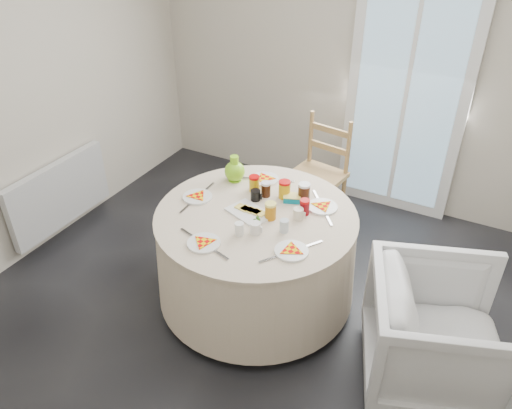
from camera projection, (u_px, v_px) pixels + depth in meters
The scene contains 14 objects.
floor at pixel (254, 324), 3.44m from camera, with size 4.00×4.00×0.00m, color black.
wall_back at pixel (365, 59), 4.21m from camera, with size 4.00×0.02×2.60m, color #BCB5A3.
wall_left at pixel (4, 95), 3.51m from camera, with size 0.02×4.00×2.60m, color #BCB5A3.
glass_door at pixel (407, 98), 4.15m from camera, with size 1.00×0.08×2.10m, color silver.
radiator at pixel (60, 194), 4.14m from camera, with size 0.07×1.00×0.55m, color silver.
table at pixel (256, 256), 3.47m from camera, with size 1.38×1.38×0.70m, color beige.
wooden_chair at pixel (317, 175), 4.23m from camera, with size 0.43×0.41×0.95m, color tan, non-canonical shape.
armchair at pixel (440, 330), 2.87m from camera, with size 0.79×0.74×0.81m, color silver.
place_settings at pixel (256, 208), 3.26m from camera, with size 1.11×1.11×0.02m, color white, non-canonical shape.
jar_cluster at pixel (277, 190), 3.36m from camera, with size 0.49×0.24×0.14m, color brown, non-canonical shape.
butter_tub at pixel (292, 194), 3.38m from camera, with size 0.12×0.08×0.05m, color #02799A.
green_pitcher at pixel (234, 163), 3.57m from camera, with size 0.15×0.15×0.19m, color #7CCB1B, non-canonical shape.
cheese_platter at pixel (249, 208), 3.26m from camera, with size 0.29×0.19×0.04m, color silver, non-canonical shape.
mugs_glasses at pixel (271, 205), 3.22m from camera, with size 0.51×0.51×0.09m, color gray, non-canonical shape.
Camera 1 is at (1.15, -2.14, 2.57)m, focal length 35.00 mm.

